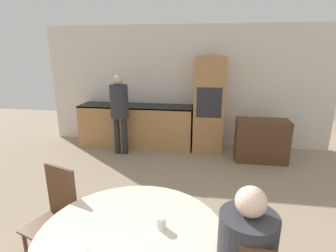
# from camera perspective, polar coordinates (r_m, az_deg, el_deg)

# --- Properties ---
(wall_back) EXTENTS (6.24, 0.05, 2.60)m
(wall_back) POSITION_cam_1_polar(r_m,az_deg,el_deg) (5.84, 3.70, 8.51)
(wall_back) COLOR silver
(wall_back) RESTS_ON ground_plane
(kitchen_counter) EXTENTS (2.46, 0.60, 0.92)m
(kitchen_counter) POSITION_cam_1_polar(r_m,az_deg,el_deg) (5.86, -6.94, 0.19)
(kitchen_counter) COLOR #AD7A47
(kitchen_counter) RESTS_ON ground_plane
(oven_unit) EXTENTS (0.61, 0.59, 1.96)m
(oven_unit) POSITION_cam_1_polar(r_m,az_deg,el_deg) (5.53, 8.90, 4.59)
(oven_unit) COLOR #AD7A47
(oven_unit) RESTS_ON ground_plane
(sideboard) EXTENTS (0.97, 0.45, 0.82)m
(sideboard) POSITION_cam_1_polar(r_m,az_deg,el_deg) (5.33, 19.65, -3.00)
(sideboard) COLOR #51331E
(sideboard) RESTS_ON ground_plane
(chair_far_left) EXTENTS (0.51, 0.51, 0.99)m
(chair_far_left) POSITION_cam_1_polar(r_m,az_deg,el_deg) (2.92, -23.15, -16.77)
(chair_far_left) COLOR #51331E
(chair_far_left) RESTS_ON ground_plane
(person_standing) EXTENTS (0.36, 0.36, 1.62)m
(person_standing) POSITION_cam_1_polar(r_m,az_deg,el_deg) (5.31, -10.54, 4.22)
(person_standing) COLOR #262628
(person_standing) RESTS_ON ground_plane
(cup) EXTENTS (0.07, 0.07, 0.09)m
(cup) POSITION_cam_1_polar(r_m,az_deg,el_deg) (2.16, -1.47, -20.32)
(cup) COLOR silver
(cup) RESTS_ON dining_table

